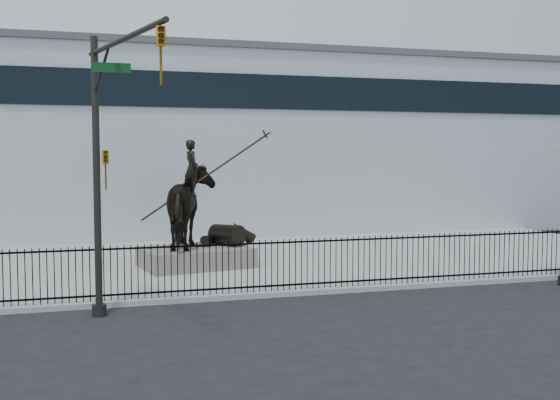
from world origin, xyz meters
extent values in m
plane|color=black|center=(0.00, 0.00, 0.00)|extent=(120.00, 120.00, 0.00)
cube|color=gray|center=(0.00, 7.00, 0.07)|extent=(30.00, 12.00, 0.15)
cube|color=silver|center=(0.00, 20.00, 4.50)|extent=(44.00, 14.00, 9.00)
cube|color=black|center=(0.00, 1.25, 0.30)|extent=(22.00, 0.05, 0.05)
cube|color=black|center=(0.00, 1.25, 1.55)|extent=(22.00, 0.05, 0.05)
cube|color=black|center=(0.00, 1.25, 0.90)|extent=(22.00, 0.03, 1.50)
cube|color=#5F5C56|center=(-3.68, 5.93, 0.49)|extent=(4.06, 3.16, 0.68)
imported|color=black|center=(-3.68, 5.93, 2.29)|extent=(2.98, 3.31, 2.91)
imported|color=black|center=(-3.79, 5.91, 3.62)|extent=(0.60, 0.79, 1.97)
cylinder|color=black|center=(-3.29, 6.01, 3.32)|extent=(4.60, 0.97, 2.96)
cylinder|color=black|center=(-7.00, 0.20, 0.15)|extent=(0.36, 0.36, 0.30)
cylinder|color=black|center=(-7.00, 0.20, 3.50)|extent=(0.18, 0.18, 7.00)
cylinder|color=black|center=(-6.40, -1.92, 6.60)|extent=(1.47, 4.84, 0.12)
imported|color=#AD7A13|center=(-5.80, -4.05, 5.97)|extent=(0.18, 0.22, 1.10)
imported|color=#AD7A13|center=(-6.78, 0.20, 3.70)|extent=(0.16, 0.20, 1.00)
cube|color=#0C3F19|center=(-6.64, -1.00, 6.10)|extent=(0.90, 0.03, 0.22)
camera|label=1|loc=(-7.08, -16.78, 4.10)|focal=42.00mm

